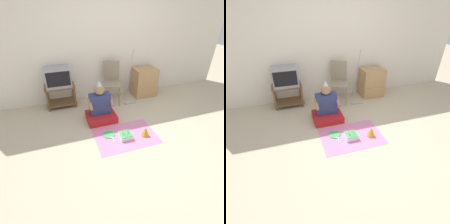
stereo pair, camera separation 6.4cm
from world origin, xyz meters
TOP-DOWN VIEW (x-y plane):
  - ground_plane at (0.00, 0.00)m, footprint 16.00×16.00m
  - wall_back at (0.00, 1.95)m, footprint 6.40×0.06m
  - tv_stand at (-1.17, 1.72)m, footprint 0.65×0.40m
  - tv at (-1.17, 1.72)m, footprint 0.53×0.39m
  - folding_chair at (-0.00, 1.63)m, footprint 0.54×0.54m
  - cardboard_box_stack at (0.88, 1.66)m, footprint 0.56×0.47m
  - dust_mop at (0.38, 1.42)m, footprint 0.28×0.43m
  - person_seated at (-0.47, 0.90)m, footprint 0.58×0.48m
  - party_cloth at (-0.20, 0.23)m, footprint 1.10×0.75m
  - birthday_cake at (-0.22, 0.19)m, footprint 0.21×0.21m
  - party_hat_blue at (0.15, 0.14)m, footprint 0.15×0.15m
  - paper_plate at (-0.48, 0.35)m, footprint 0.22×0.22m
  - plastic_spoon_near at (-0.45, 0.25)m, footprint 0.07×0.14m
  - plastic_spoon_far at (-0.43, 0.23)m, footprint 0.06×0.14m

SIDE VIEW (x-z plane):
  - ground_plane at x=0.00m, z-range 0.00..0.00m
  - party_cloth at x=-0.20m, z-range 0.00..0.01m
  - paper_plate at x=-0.48m, z-range 0.01..0.02m
  - plastic_spoon_near at x=-0.45m, z-range 0.01..0.02m
  - plastic_spoon_far at x=-0.43m, z-range 0.01..0.02m
  - birthday_cake at x=-0.22m, z-range -0.03..0.12m
  - party_hat_blue at x=0.15m, z-range 0.01..0.18m
  - person_seated at x=-0.47m, z-range -0.16..0.67m
  - tv_stand at x=-1.17m, z-range 0.05..0.54m
  - cardboard_box_stack at x=0.88m, z-range -0.01..0.68m
  - dust_mop at x=0.38m, z-range -0.26..1.00m
  - folding_chair at x=0.00m, z-range 0.07..1.01m
  - tv at x=-1.17m, z-range 0.50..0.91m
  - wall_back at x=0.00m, z-range 0.00..2.55m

